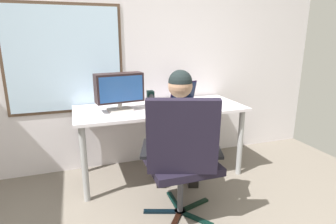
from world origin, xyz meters
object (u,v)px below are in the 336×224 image
(person_seated, at_px, (179,135))
(crt_monitor, at_px, (119,89))
(office_chair, at_px, (182,154))
(wine_glass, at_px, (179,102))
(desk, at_px, (160,115))
(desk_speaker, at_px, (151,98))
(laptop, at_px, (188,98))

(person_seated, bearing_deg, crt_monitor, 124.49)
(office_chair, xyz_separation_m, person_seated, (0.08, 0.27, 0.05))
(person_seated, relative_size, wine_glass, 9.89)
(desk, relative_size, wine_glass, 14.12)
(desk_speaker, bearing_deg, laptop, -12.19)
(desk_speaker, bearing_deg, person_seated, -86.63)
(wine_glass, bearing_deg, desk, 123.78)
(crt_monitor, xyz_separation_m, desk_speaker, (0.36, 0.16, -0.15))
(person_seated, distance_m, wine_glass, 0.47)
(wine_glass, xyz_separation_m, desk_speaker, (-0.19, 0.35, -0.01))
(desk, bearing_deg, laptop, 11.30)
(office_chair, xyz_separation_m, wine_glass, (0.23, 0.67, 0.24))
(desk, xyz_separation_m, desk_speaker, (-0.06, 0.15, 0.17))
(desk, bearing_deg, desk_speaker, 111.70)
(laptop, height_order, desk_speaker, laptop)
(office_chair, distance_m, wine_glass, 0.75)
(crt_monitor, xyz_separation_m, laptop, (0.76, 0.08, -0.16))
(office_chair, xyz_separation_m, desk_speaker, (0.04, 1.02, 0.23))
(office_chair, height_order, wine_glass, office_chair)
(crt_monitor, relative_size, laptop, 1.19)
(person_seated, xyz_separation_m, crt_monitor, (-0.40, 0.59, 0.33))
(crt_monitor, xyz_separation_m, wine_glass, (0.55, -0.19, -0.14))
(laptop, relative_size, wine_glass, 3.23)
(person_seated, relative_size, crt_monitor, 2.56)
(desk, relative_size, desk_speaker, 11.97)
(person_seated, distance_m, laptop, 0.77)
(wine_glass, bearing_deg, office_chair, -108.98)
(desk, xyz_separation_m, laptop, (0.34, 0.07, 0.15))
(laptop, bearing_deg, person_seated, -118.26)
(crt_monitor, height_order, desk_speaker, crt_monitor)
(desk, distance_m, crt_monitor, 0.53)
(crt_monitor, distance_m, laptop, 0.78)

